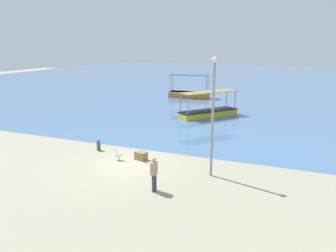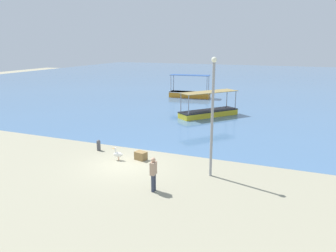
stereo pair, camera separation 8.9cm
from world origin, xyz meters
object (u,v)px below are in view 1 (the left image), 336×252
(fishing_boat_outer, at_px, (189,93))
(pelican, at_px, (118,154))
(mooring_bollard, at_px, (99,145))
(fisherman_standing, at_px, (154,173))
(fishing_boat_near_left, at_px, (208,111))
(lamp_post, at_px, (213,112))
(cargo_crate, at_px, (141,156))

(fishing_boat_outer, bearing_deg, pelican, -81.49)
(pelican, xyz_separation_m, mooring_bollard, (-2.14, 1.12, 0.01))
(mooring_bollard, bearing_deg, fisherman_standing, -35.17)
(fishing_boat_near_left, distance_m, fisherman_standing, 17.18)
(lamp_post, distance_m, fisherman_standing, 4.35)
(fishing_boat_near_left, height_order, lamp_post, lamp_post)
(fishing_boat_near_left, relative_size, pelican, 7.14)
(fishing_boat_outer, relative_size, fisherman_standing, 3.19)
(fishing_boat_outer, height_order, lamp_post, lamp_post)
(fisherman_standing, height_order, cargo_crate, fisherman_standing)
(mooring_bollard, height_order, fisherman_standing, fisherman_standing)
(fishing_boat_outer, bearing_deg, lamp_post, -68.82)
(fishing_boat_near_left, height_order, fishing_boat_outer, fishing_boat_outer)
(pelican, bearing_deg, mooring_bollard, 152.24)
(cargo_crate, bearing_deg, mooring_bollard, 171.18)
(fishing_boat_near_left, bearing_deg, pelican, -97.11)
(pelican, relative_size, mooring_bollard, 1.11)
(fishing_boat_near_left, height_order, mooring_bollard, fishing_boat_near_left)
(lamp_post, bearing_deg, fishing_boat_near_left, 105.95)
(pelican, bearing_deg, cargo_crate, 25.79)
(fishing_boat_near_left, relative_size, mooring_bollard, 7.92)
(fishing_boat_outer, xyz_separation_m, fisherman_standing, (7.39, -27.14, 0.35))
(pelican, relative_size, lamp_post, 0.13)
(fishing_boat_outer, height_order, pelican, fishing_boat_outer)
(pelican, distance_m, fisherman_standing, 4.89)
(fisherman_standing, bearing_deg, pelican, 141.16)
(fishing_boat_near_left, xyz_separation_m, fishing_boat_outer, (-5.35, 10.09, 0.08))
(fishing_boat_near_left, xyz_separation_m, lamp_post, (4.05, -14.18, 3.00))
(fisherman_standing, relative_size, cargo_crate, 2.45)
(fisherman_standing, bearing_deg, fishing_boat_near_left, 96.82)
(lamp_post, relative_size, fisherman_standing, 3.69)
(fishing_boat_outer, relative_size, cargo_crate, 7.81)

